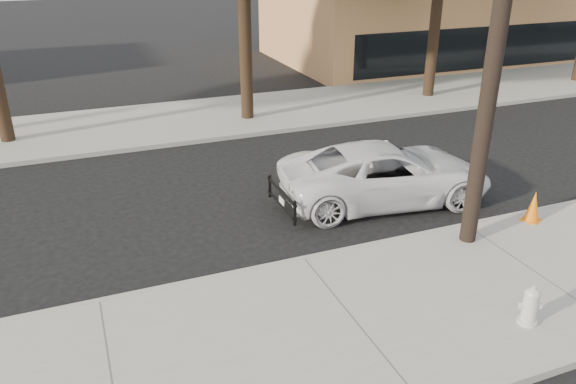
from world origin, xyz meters
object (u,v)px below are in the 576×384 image
Objects in this scene: utility_pole at (500,22)px; traffic_cone at (533,206)px; fire_hydrant at (530,306)px; police_cruiser at (385,173)px.

utility_pole reaches higher than traffic_cone.
fire_hydrant is at bearing -108.48° from utility_pole.
police_cruiser is 3.50m from traffic_cone.
police_cruiser is 7.30× the size of traffic_cone.
utility_pole is 4.63m from traffic_cone.
fire_hydrant is at bearing -176.78° from police_cruiser.
utility_pole reaches higher than police_cruiser.
utility_pole is 12.41× the size of traffic_cone.
fire_hydrant is 0.94× the size of traffic_cone.
police_cruiser is 7.77× the size of fire_hydrant.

